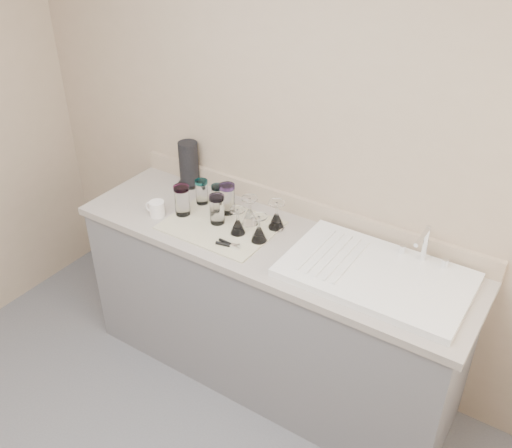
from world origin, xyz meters
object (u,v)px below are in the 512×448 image
Objects in this scene: tumbler_cyan at (218,197)px; paper_towel_roll at (189,164)px; tumbler_teal at (202,192)px; can_opener at (229,244)px; tumbler_magenta at (182,200)px; goblet_back_left at (250,215)px; sink_unit at (377,274)px; goblet_front_right at (259,232)px; tumbler_lavender at (217,209)px; goblet_back_right at (276,219)px; tumbler_purple at (227,199)px; white_mug at (157,209)px; goblet_front_left at (238,225)px.

tumbler_cyan is 0.33m from paper_towel_roll.
tumbler_teal is at bearing -177.58° from tumbler_cyan.
paper_towel_roll is (-0.56, 0.40, 0.11)m from can_opener.
tumbler_magenta is 0.37m from goblet_back_left.
goblet_front_right is at bearing -175.27° from sink_unit.
tumbler_teal is 1.09× the size of can_opener.
tumbler_lavender is (0.20, 0.03, -0.00)m from tumbler_magenta.
tumbler_purple is at bearing -177.13° from goblet_back_right.
sink_unit is 1.27m from paper_towel_roll.
tumbler_cyan is 0.19m from tumbler_magenta.
sink_unit is 3.14× the size of paper_towel_roll.
goblet_back_right is at bearing 86.56° from goblet_front_right.
tumbler_purple is 1.40× the size of white_mug.
goblet_front_left is 0.13m from can_opener.
goblet_back_left is at bearing -5.50° from tumbler_teal.
tumbler_teal is 0.46m from goblet_back_right.
goblet_back_right is at bearing 170.49° from sink_unit.
goblet_front_right is at bearing -93.44° from goblet_back_right.
paper_towel_roll is (-1.25, 0.23, 0.11)m from sink_unit.
tumbler_cyan is 1.07× the size of can_opener.
goblet_back_left is 1.06× the size of goblet_front_right.
paper_towel_roll is (-0.07, 0.36, 0.09)m from white_mug.
tumbler_lavender is (0.19, -0.12, 0.01)m from tumbler_teal.
sink_unit is 1.07m from tumbler_magenta.
goblet_back_right is 0.64m from white_mug.
tumbler_cyan is 0.82× the size of tumbler_magenta.
goblet_back_left reaches higher than goblet_front_right.
goblet_back_right reaches higher than goblet_front_right.
tumbler_magenta is at bearing -128.01° from tumbler_cyan.
tumbler_purple reaches higher than goblet_front_right.
tumbler_cyan is at bearing 147.88° from goblet_front_left.
tumbler_lavender is 1.34× the size of white_mug.
tumbler_teal is 0.97× the size of goblet_front_right.
goblet_back_right is at bearing 1.19° from tumbler_teal.
goblet_front_left is 1.18× the size of white_mug.
tumbler_cyan is at bearing 172.32° from tumbler_purple.
goblet_front_left reaches higher than can_opener.
paper_towel_roll reaches higher than tumbler_lavender.
goblet_back_left is 1.19× the size of can_opener.
sink_unit reaches higher than tumbler_cyan.
tumbler_cyan is at bearing 125.10° from tumbler_lavender.
tumbler_lavender is at bearing -31.54° from tumbler_teal.
sink_unit is 6.53× the size of can_opener.
goblet_back_right is (0.46, 0.01, -0.02)m from tumbler_teal.
goblet_back_right is (-0.59, 0.10, 0.04)m from sink_unit.
sink_unit reaches higher than goblet_back_left.
tumbler_lavender is at bearing -54.90° from tumbler_cyan.
sink_unit is 0.86m from tumbler_lavender.
tumbler_cyan reaches higher than can_opener.
sink_unit reaches higher than tumbler_magenta.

